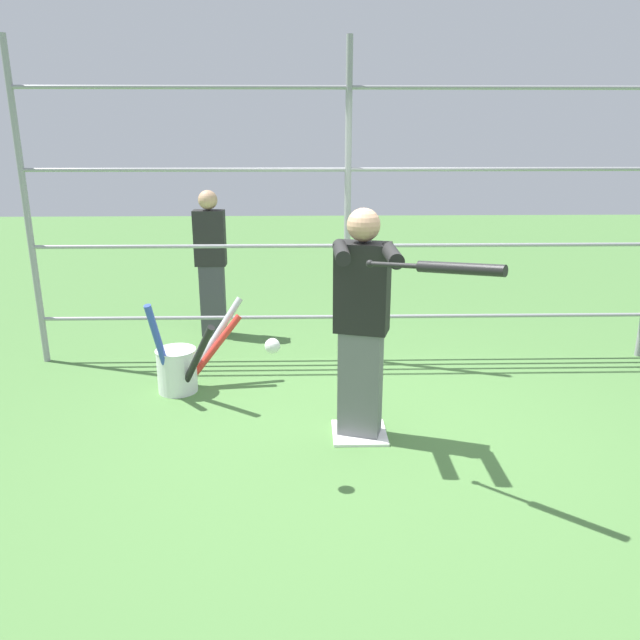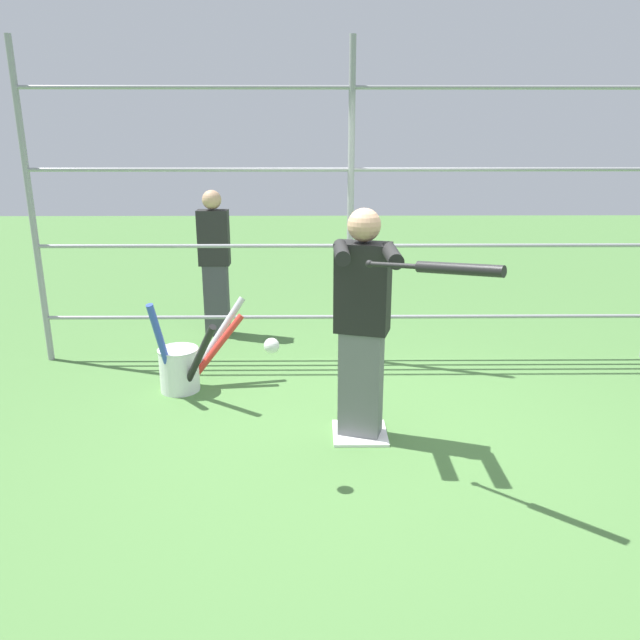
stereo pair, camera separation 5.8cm
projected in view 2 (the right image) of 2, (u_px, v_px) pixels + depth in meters
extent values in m
plane|color=#4C7A3D|center=(360.00, 434.00, 4.65)|extent=(24.00, 24.00, 0.00)
cube|color=white|center=(360.00, 433.00, 4.64)|extent=(0.40, 0.40, 0.02)
cylinder|color=#939399|center=(350.00, 208.00, 5.74)|extent=(0.06, 0.06, 2.95)
cylinder|color=#939399|center=(31.00, 209.00, 5.71)|extent=(0.06, 0.06, 2.95)
cylinder|color=#939399|center=(349.00, 317.00, 6.05)|extent=(5.86, 0.04, 0.04)
cylinder|color=#939399|center=(350.00, 246.00, 5.84)|extent=(5.86, 0.04, 0.04)
cylinder|color=#939399|center=(351.00, 169.00, 5.63)|extent=(5.86, 0.04, 0.04)
cylinder|color=#939399|center=(352.00, 87.00, 5.43)|extent=(5.86, 0.04, 0.04)
cube|color=slate|center=(361.00, 384.00, 4.53)|extent=(0.34, 0.27, 0.81)
cube|color=black|center=(363.00, 288.00, 4.31)|extent=(0.41, 0.31, 0.63)
sphere|color=tan|center=(364.00, 225.00, 4.18)|extent=(0.23, 0.23, 0.23)
cylinder|color=black|center=(392.00, 255.00, 3.97)|extent=(0.10, 0.45, 0.10)
cylinder|color=black|center=(341.00, 252.00, 4.06)|extent=(0.10, 0.45, 0.10)
sphere|color=black|center=(369.00, 264.00, 3.81)|extent=(0.05, 0.05, 0.05)
cylinder|color=black|center=(393.00, 265.00, 3.69)|extent=(0.28, 0.26, 0.06)
cylinder|color=black|center=(459.00, 269.00, 3.41)|extent=(0.44, 0.40, 0.11)
sphere|color=white|center=(272.00, 346.00, 3.81)|extent=(0.10, 0.10, 0.10)
cylinder|color=white|center=(179.00, 370.00, 5.37)|extent=(0.34, 0.34, 0.38)
torus|color=white|center=(178.00, 349.00, 5.32)|extent=(0.35, 0.35, 0.01)
cylinder|color=#B2B2B7|center=(215.00, 341.00, 5.49)|extent=(0.54, 0.37, 0.74)
cylinder|color=black|center=(198.00, 359.00, 5.11)|extent=(0.41, 0.42, 0.70)
cylinder|color=red|center=(215.00, 350.00, 5.44)|extent=(0.53, 0.25, 0.62)
cylinder|color=#334CB2|center=(163.00, 348.00, 5.15)|extent=(0.19, 0.27, 0.82)
cube|color=#3F3F47|center=(217.00, 300.00, 6.79)|extent=(0.26, 0.16, 0.78)
cube|color=black|center=(214.00, 238.00, 6.58)|extent=(0.32, 0.18, 0.58)
sphere|color=tan|center=(212.00, 200.00, 6.47)|extent=(0.20, 0.20, 0.20)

